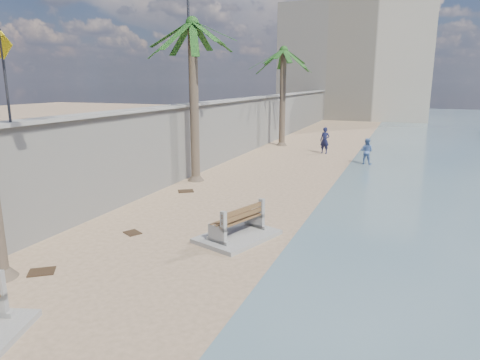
% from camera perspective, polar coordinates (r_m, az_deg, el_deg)
% --- Properties ---
extents(ground_plane, '(140.00, 140.00, 0.00)m').
position_cam_1_polar(ground_plane, '(9.82, -12.88, -15.84)').
color(ground_plane, tan).
extents(seawall, '(0.45, 70.00, 3.50)m').
position_cam_1_polar(seawall, '(29.03, 0.81, 7.24)').
color(seawall, gray).
rests_on(seawall, ground_plane).
extents(wall_cap, '(0.80, 70.00, 0.12)m').
position_cam_1_polar(wall_cap, '(28.91, 0.82, 10.79)').
color(wall_cap, gray).
rests_on(wall_cap, seawall).
extents(end_building, '(18.00, 12.00, 14.00)m').
position_cam_1_polar(end_building, '(59.47, 15.27, 14.84)').
color(end_building, '#B7AA93').
rests_on(end_building, ground_plane).
extents(bench_far, '(2.35, 2.83, 1.01)m').
position_cam_1_polar(bench_far, '(13.04, -0.34, -5.97)').
color(bench_far, gray).
rests_on(bench_far, ground_plane).
extents(palm_mid, '(5.00, 5.00, 8.12)m').
position_cam_1_polar(palm_mid, '(20.38, -6.39, 19.83)').
color(palm_mid, brown).
rests_on(palm_mid, ground_plane).
extents(palm_back, '(5.00, 5.00, 7.74)m').
position_cam_1_polar(palm_back, '(31.92, 5.85, 16.67)').
color(palm_back, brown).
rests_on(palm_back, ground_plane).
extents(pedestrian_sign, '(0.78, 0.07, 2.40)m').
position_cam_1_polar(pedestrian_sign, '(13.17, -29.00, 13.49)').
color(pedestrian_sign, '#2D2D33').
rests_on(pedestrian_sign, wall_cap).
extents(streetlight, '(0.28, 0.28, 5.12)m').
position_cam_1_polar(streetlight, '(21.63, -6.82, 18.15)').
color(streetlight, '#2D2D33').
rests_on(streetlight, wall_cap).
extents(person_a, '(0.81, 0.64, 1.99)m').
position_cam_1_polar(person_a, '(28.90, 11.25, 5.46)').
color(person_a, '#141737').
rests_on(person_a, ground_plane).
extents(person_b, '(0.91, 0.76, 1.66)m').
position_cam_1_polar(person_b, '(25.71, 16.52, 3.88)').
color(person_b, '#4F6CA4').
rests_on(person_b, ground_plane).
extents(debris_b, '(0.79, 0.77, 0.03)m').
position_cam_1_polar(debris_b, '(12.08, -24.93, -11.03)').
color(debris_b, '#382616').
rests_on(debris_b, ground_plane).
extents(debris_c, '(0.84, 0.80, 0.03)m').
position_cam_1_polar(debris_c, '(18.79, -7.23, -1.47)').
color(debris_c, '#382616').
rests_on(debris_c, ground_plane).
extents(debris_d, '(0.65, 0.61, 0.03)m').
position_cam_1_polar(debris_d, '(14.03, -14.14, -6.84)').
color(debris_d, '#382616').
rests_on(debris_d, ground_plane).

